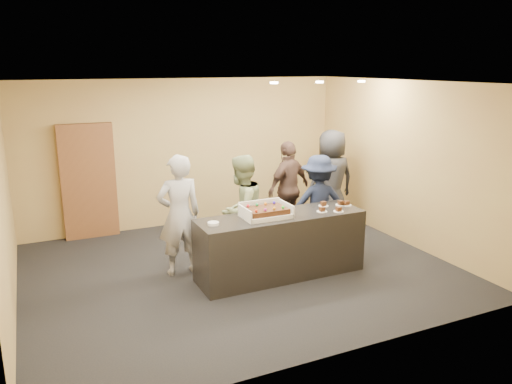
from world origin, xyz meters
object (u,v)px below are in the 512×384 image
Objects in this scene: serving_counter at (281,245)px; person_sage_man at (241,211)px; storage_cabinet at (89,182)px; person_server_grey at (179,215)px; cake_box at (265,213)px; person_dark_suit at (331,180)px; sheet_cake at (266,210)px; person_navy_man at (318,204)px; plate_stack at (213,224)px; person_brown_extra at (289,188)px.

serving_counter is 0.81m from person_sage_man.
person_server_grey is (0.96, -2.17, -0.12)m from storage_cabinet.
person_dark_suit is (2.03, 1.46, -0.03)m from cake_box.
person_server_grey is (-1.03, 0.66, -0.07)m from cake_box.
storage_cabinet reaches higher than sheet_cake.
storage_cabinet is 3.93m from person_navy_man.
person_brown_extra is (1.96, 1.56, -0.08)m from plate_stack.
cake_box is 1.17× the size of sheet_cake.
sheet_cake is (-0.00, -0.02, 0.05)m from cake_box.
storage_cabinet is 2.92m from person_sage_man.
person_dark_suit is (2.13, 0.85, 0.08)m from person_sage_man.
serving_counter is 1.53× the size of person_navy_man.
person_server_grey is 0.95× the size of person_dark_suit.
person_dark_suit is at bearing 156.49° from person_brown_extra.
person_dark_suit reaches higher than person_server_grey.
person_brown_extra is (0.95, 1.53, 0.39)m from serving_counter.
person_brown_extra is (1.28, 0.89, 0.00)m from person_sage_man.
sheet_cake is at bearing 38.86° from person_dark_suit.
sheet_cake is 0.78m from plate_stack.
person_sage_man is 1.34m from person_navy_man.
serving_counter is at bearing -52.01° from storage_cabinet.
person_dark_suit is at bearing 36.23° from sheet_cake.
storage_cabinet is at bearing -42.98° from person_brown_extra.
serving_counter is 15.99× the size of plate_stack.
serving_counter is 0.59m from sheet_cake.
sheet_cake reaches higher than plate_stack.
storage_cabinet is at bearing 127.67° from serving_counter.
person_dark_suit reaches higher than person_brown_extra.
cake_box is 0.39× the size of person_sage_man.
plate_stack is 0.08× the size of person_dark_suit.
person_navy_man is at bearing 179.08° from person_server_grey.
sheet_cake is 3.70× the size of plate_stack.
person_sage_man is 1.00× the size of person_brown_extra.
person_navy_man is 0.94× the size of person_brown_extra.
storage_cabinet reaches higher than person_dark_suit.
person_sage_man is (-0.33, 0.64, 0.38)m from serving_counter.
serving_counter is at bearing 1.36° from plate_stack.
storage_cabinet is 1.19× the size of person_sage_man.
storage_cabinet is 3.48m from sheet_cake.
person_sage_man is at bearing 116.93° from serving_counter.
person_navy_man reaches higher than cake_box.
storage_cabinet is 3.45m from person_brown_extra.
person_server_grey reaches higher than cake_box.
person_dark_suit reaches higher than serving_counter.
plate_stack is at bearing -178.24° from sheet_cake.
serving_counter is 3.66m from storage_cabinet.
person_server_grey is at bearing -33.64° from person_sage_man.
plate_stack is 0.10× the size of person_navy_man.
person_sage_man is at bearing 24.38° from person_dark_suit.
serving_counter is 3.68× the size of cake_box.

